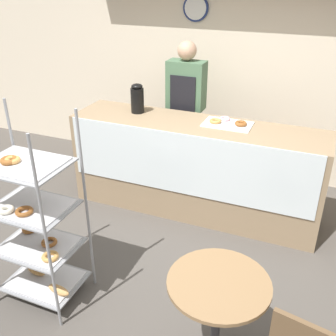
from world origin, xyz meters
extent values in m
plane|color=#4C4742|center=(0.00, 0.00, 0.00)|extent=(14.00, 14.00, 0.00)
cube|color=beige|center=(0.00, 2.30, 1.35)|extent=(10.00, 0.06, 2.70)
cylinder|color=navy|center=(-0.41, 2.25, 2.00)|extent=(0.31, 0.03, 0.31)
cylinder|color=white|center=(-0.41, 2.23, 2.00)|extent=(0.26, 0.00, 0.26)
cube|color=#937A5B|center=(0.00, 1.16, 0.51)|extent=(2.65, 0.63, 1.02)
cube|color=silver|center=(0.00, 0.84, 0.69)|extent=(2.54, 0.01, 0.65)
cylinder|color=gray|center=(-0.40, -0.77, 0.79)|extent=(0.02, 0.02, 1.57)
cylinder|color=gray|center=(-1.02, -0.29, 0.79)|extent=(0.02, 0.02, 1.57)
cylinder|color=gray|center=(-0.40, -0.29, 0.79)|extent=(0.02, 0.02, 1.57)
cube|color=gray|center=(-0.71, -0.53, 0.12)|extent=(0.60, 0.46, 0.01)
cube|color=silver|center=(-0.71, -0.53, 0.13)|extent=(0.53, 0.41, 0.01)
ellipsoid|color=olive|center=(-0.83, -0.49, 0.17)|extent=(0.22, 0.13, 0.06)
ellipsoid|color=tan|center=(-0.51, -0.61, 0.17)|extent=(0.21, 0.10, 0.06)
cube|color=gray|center=(-0.71, -0.53, 0.48)|extent=(0.60, 0.46, 0.01)
cube|color=silver|center=(-0.71, -0.53, 0.49)|extent=(0.53, 0.41, 0.01)
torus|color=brown|center=(-0.90, -0.41, 0.51)|extent=(0.12, 0.12, 0.03)
torus|color=brown|center=(-0.64, -0.49, 0.51)|extent=(0.12, 0.12, 0.03)
torus|color=tan|center=(-0.52, -0.63, 0.51)|extent=(0.13, 0.13, 0.03)
cube|color=gray|center=(-0.71, -0.53, 0.84)|extent=(0.60, 0.46, 0.01)
cube|color=silver|center=(-0.71, -0.53, 0.85)|extent=(0.53, 0.41, 0.01)
torus|color=silver|center=(-0.82, -0.66, 0.87)|extent=(0.11, 0.11, 0.04)
torus|color=brown|center=(-0.69, -0.63, 0.87)|extent=(0.13, 0.13, 0.03)
cube|color=gray|center=(-0.71, -0.53, 1.19)|extent=(0.60, 0.46, 0.01)
cube|color=silver|center=(-0.71, -0.53, 1.20)|extent=(0.53, 0.41, 0.01)
torus|color=brown|center=(-0.80, -0.56, 1.23)|extent=(0.12, 0.12, 0.04)
torus|color=tan|center=(-0.78, -0.55, 1.23)|extent=(0.11, 0.11, 0.04)
cube|color=#282833|center=(-0.31, 1.69, 0.48)|extent=(0.25, 0.19, 0.97)
cube|color=#4C7051|center=(-0.31, 1.69, 1.24)|extent=(0.42, 0.22, 0.54)
cube|color=black|center=(-0.31, 1.58, 1.14)|extent=(0.30, 0.01, 0.46)
sphere|color=tan|center=(-0.31, 1.69, 1.62)|extent=(0.21, 0.21, 0.21)
cylinder|color=#333338|center=(0.76, -0.64, 0.36)|extent=(0.06, 0.06, 0.69)
cylinder|color=olive|center=(0.76, -0.64, 0.72)|extent=(0.64, 0.64, 0.02)
cylinder|color=black|center=(-0.70, 1.24, 1.15)|extent=(0.14, 0.14, 0.27)
ellipsoid|color=black|center=(-0.70, 1.24, 1.31)|extent=(0.12, 0.12, 0.06)
cube|color=white|center=(0.30, 1.24, 1.02)|extent=(0.48, 0.31, 0.01)
torus|color=brown|center=(0.44, 1.24, 1.05)|extent=(0.12, 0.12, 0.04)
torus|color=tan|center=(0.18, 1.22, 1.05)|extent=(0.12, 0.12, 0.03)
torus|color=#EAB2C1|center=(0.25, 1.33, 1.04)|extent=(0.11, 0.11, 0.03)
camera|label=1|loc=(1.16, -2.42, 2.43)|focal=42.00mm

